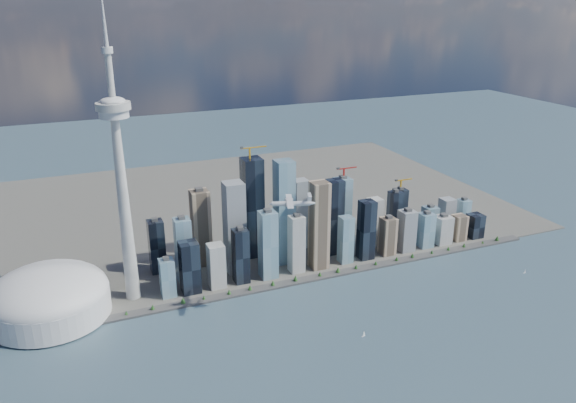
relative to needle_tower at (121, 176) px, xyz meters
name	(u,v)px	position (x,y,z in m)	size (l,w,h in m)	color
ground	(360,354)	(300.00, -310.00, -235.84)	(4000.00, 4000.00, 0.00)	#374F60
seawall	(296,282)	(300.00, -60.00, -233.84)	(1100.00, 22.00, 4.00)	#383838
land	(229,206)	(300.00, 390.00, -234.34)	(1400.00, 900.00, 3.00)	#4C4C47
shoreline_trees	(296,279)	(300.00, -60.00, -227.06)	(960.53, 7.20, 8.80)	#3F2D1E
skyscraper_cluster	(306,227)	(359.62, 26.82, -161.99)	(736.00, 142.00, 239.29)	black
needle_tower	(121,176)	(0.00, 0.00, 0.00)	(56.00, 56.00, 550.50)	#A2A29D
dome_stadium	(49,297)	(-140.00, -10.00, -196.40)	(200.00, 200.00, 86.00)	silver
airplane	(292,203)	(242.46, -172.92, -24.17)	(73.18, 65.47, 18.37)	silver
sailboat_west	(364,334)	(329.34, -270.04, -232.44)	(7.55, 4.08, 10.59)	white
sailboat_east	(525,272)	(739.47, -200.01, -232.94)	(6.55, 2.32, 9.05)	white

